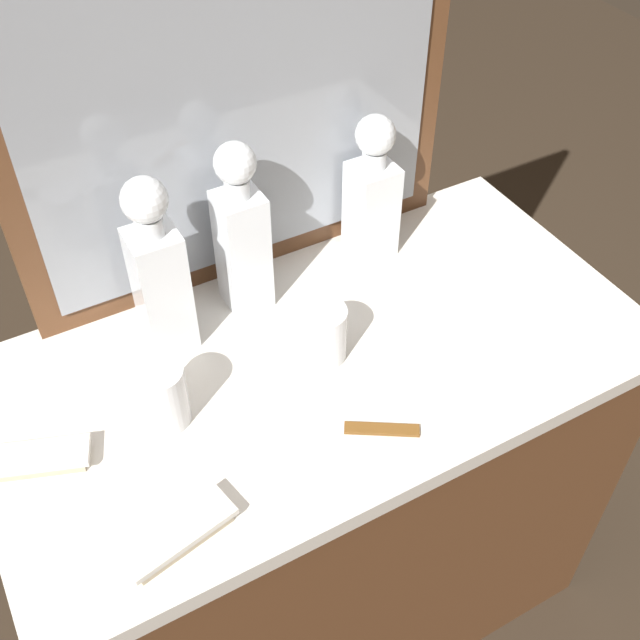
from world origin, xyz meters
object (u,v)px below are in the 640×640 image
crystal_decanter_front (242,243)px  crystal_tumbler_rear (325,337)px  silver_brush_rear (37,459)px  silver_brush_center (178,534)px  tortoiseshell_comb (382,429)px  crystal_decanter_right (160,282)px  crystal_decanter_far_right (372,200)px  crystal_tumbler_far_left (163,399)px

crystal_decanter_front → crystal_tumbler_rear: bearing=-74.1°
crystal_tumbler_rear → silver_brush_rear: (-0.46, 0.01, -0.03)m
silver_brush_center → silver_brush_rear: size_ratio=1.04×
silver_brush_center → tortoiseshell_comb: 0.33m
crystal_tumbler_rear → silver_brush_rear: size_ratio=0.61×
crystal_decanter_front → silver_brush_rear: size_ratio=1.97×
crystal_decanter_front → crystal_decanter_right: bearing=-170.0°
crystal_decanter_front → crystal_tumbler_rear: size_ratio=3.20×
crystal_decanter_right → silver_brush_rear: (-0.25, -0.14, -0.11)m
silver_brush_rear → tortoiseshell_comb: silver_brush_rear is taller
crystal_decanter_far_right → crystal_decanter_right: (-0.41, -0.04, 0.02)m
crystal_decanter_front → crystal_tumbler_rear: (0.05, -0.18, -0.08)m
crystal_tumbler_far_left → tortoiseshell_comb: crystal_tumbler_far_left is taller
crystal_tumbler_far_left → silver_brush_center: size_ratio=0.64×
crystal_tumbler_rear → tortoiseshell_comb: bearing=-89.8°
crystal_decanter_front → crystal_decanter_right: (-0.15, -0.03, 0.00)m
crystal_decanter_right → crystal_tumbler_rear: 0.27m
crystal_decanter_far_right → crystal_tumbler_far_left: size_ratio=2.61×
crystal_decanter_far_right → crystal_decanter_right: 0.41m
crystal_decanter_front → crystal_tumbler_far_left: bearing=-139.9°
tortoiseshell_comb → crystal_decanter_right: bearing=121.8°
crystal_tumbler_rear → silver_brush_rear: 0.46m
crystal_tumbler_rear → silver_brush_center: (-0.33, -0.19, -0.03)m
crystal_tumbler_far_left → crystal_tumbler_rear: bearing=-0.0°
crystal_decanter_right → tortoiseshell_comb: size_ratio=3.00×
crystal_tumbler_rear → tortoiseshell_comb: size_ratio=0.93×
crystal_decanter_front → silver_brush_center: bearing=-126.3°
crystal_decanter_far_right → tortoiseshell_comb: crystal_decanter_far_right is taller
tortoiseshell_comb → crystal_decanter_front: bearing=98.4°
crystal_decanter_front → silver_brush_rear: 0.45m
crystal_tumbler_rear → crystal_decanter_right: bearing=142.5°
crystal_decanter_far_right → crystal_tumbler_far_left: crystal_decanter_far_right is taller
crystal_tumbler_rear → tortoiseshell_comb: crystal_tumbler_rear is taller
crystal_decanter_far_right → silver_brush_center: crystal_decanter_far_right is taller
crystal_tumbler_far_left → silver_brush_rear: 0.19m
crystal_tumbler_far_left → silver_brush_rear: (-0.19, 0.01, -0.04)m
crystal_decanter_right → crystal_decanter_front: bearing=10.0°
crystal_decanter_right → crystal_tumbler_rear: (0.20, -0.15, -0.08)m
crystal_decanter_far_right → crystal_decanter_right: bearing=-174.2°
crystal_decanter_far_right → tortoiseshell_comb: 0.43m
crystal_decanter_far_right → silver_brush_rear: size_ratio=1.74×
crystal_tumbler_rear → crystal_tumbler_far_left: bearing=180.0°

